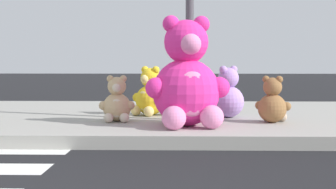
% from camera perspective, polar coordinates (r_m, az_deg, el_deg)
% --- Properties ---
extents(sidewalk, '(28.00, 4.40, 0.15)m').
position_cam_1_polar(sidewalk, '(7.65, -5.21, -2.69)').
color(sidewalk, '#9E9B93').
rests_on(sidewalk, ground_plane).
extents(plush_pink_large, '(1.01, 0.94, 1.34)m').
position_cam_1_polar(plush_pink_large, '(6.17, 2.12, 1.38)').
color(plush_pink_large, '#F22D93').
rests_on(plush_pink_large, sidewalk).
extents(plush_lavender, '(0.51, 0.52, 0.72)m').
position_cam_1_polar(plush_lavender, '(7.15, 6.60, -0.25)').
color(plush_lavender, '#B28CD8').
rests_on(plush_lavender, sidewalk).
extents(plush_brown, '(0.44, 0.43, 0.60)m').
position_cam_1_polar(plush_brown, '(6.68, 11.58, -1.02)').
color(plush_brown, olive).
rests_on(plush_brown, sidewalk).
extents(plush_yellow, '(0.50, 0.51, 0.71)m').
position_cam_1_polar(plush_yellow, '(7.38, -2.08, -0.13)').
color(plush_yellow, yellow).
rests_on(plush_yellow, sidewalk).
extents(plush_tan, '(0.47, 0.41, 0.60)m').
position_cam_1_polar(plush_tan, '(6.68, -5.72, -0.95)').
color(plush_tan, tan).
rests_on(plush_tan, sidewalk).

